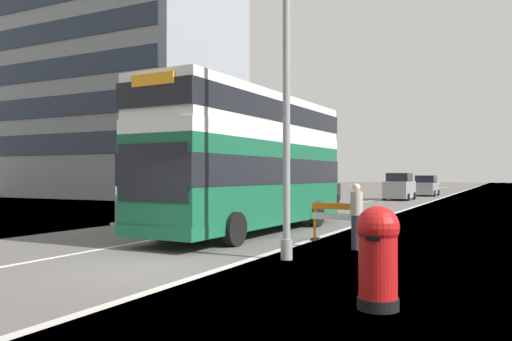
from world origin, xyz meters
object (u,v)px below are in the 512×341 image
at_px(lamppost_foreground, 286,100).
at_px(pedestrian_at_kerb, 357,216).
at_px(car_oncoming_near, 320,190).
at_px(red_pillar_postbox, 378,253).
at_px(roadworks_barrier, 336,217).
at_px(car_receding_mid, 399,187).
at_px(car_receding_far, 426,186).
at_px(double_decker_bus, 252,160).

distance_m(lamppost_foreground, pedestrian_at_kerb, 3.96).
bearing_deg(car_oncoming_near, red_pillar_postbox, -68.44).
height_order(red_pillar_postbox, pedestrian_at_kerb, pedestrian_at_kerb).
height_order(red_pillar_postbox, roadworks_barrier, red_pillar_postbox).
distance_m(roadworks_barrier, car_receding_mid, 27.69).
bearing_deg(car_receding_far, car_receding_mid, -94.16).
bearing_deg(car_receding_far, double_decker_bus, -91.06).
relative_size(car_oncoming_near, car_receding_far, 0.89).
relative_size(lamppost_foreground, pedestrian_at_kerb, 4.53).
distance_m(car_oncoming_near, car_receding_far, 18.05).
relative_size(double_decker_bus, pedestrian_at_kerb, 6.02).
distance_m(car_receding_far, pedestrian_at_kerb, 38.59).
distance_m(double_decker_bus, roadworks_barrier, 4.08).
relative_size(roadworks_barrier, car_oncoming_near, 0.39).
relative_size(lamppost_foreground, roadworks_barrier, 5.28).
bearing_deg(pedestrian_at_kerb, car_receding_far, 95.74).
bearing_deg(car_oncoming_near, pedestrian_at_kerb, -67.68).
distance_m(double_decker_bus, car_receding_far, 36.03).
relative_size(lamppost_foreground, car_receding_mid, 1.89).
bearing_deg(car_oncoming_near, car_receding_mid, 62.70).
relative_size(roadworks_barrier, car_receding_mid, 0.36).
distance_m(red_pillar_postbox, pedestrian_at_kerb, 6.22).
bearing_deg(pedestrian_at_kerb, car_oncoming_near, 112.32).
xyz_separation_m(double_decker_bus, car_receding_far, (0.66, 35.99, -1.66)).
height_order(double_decker_bus, red_pillar_postbox, double_decker_bus).
distance_m(double_decker_bus, car_receding_mid, 26.48).
bearing_deg(car_receding_far, car_oncoming_near, -105.27).
xyz_separation_m(red_pillar_postbox, roadworks_barrier, (-3.04, 7.27, -0.12)).
xyz_separation_m(roadworks_barrier, pedestrian_at_kerb, (1.04, -1.38, 0.17)).
distance_m(lamppost_foreground, car_oncoming_near, 24.73).
relative_size(double_decker_bus, car_receding_far, 2.41).
bearing_deg(red_pillar_postbox, car_oncoming_near, 111.56).
distance_m(car_oncoming_near, car_receding_mid, 8.85).
height_order(car_oncoming_near, car_receding_mid, car_receding_mid).
bearing_deg(roadworks_barrier, pedestrian_at_kerb, -52.90).
bearing_deg(pedestrian_at_kerb, lamppost_foreground, -114.03).
height_order(car_receding_mid, car_receding_far, car_receding_mid).
bearing_deg(car_receding_mid, car_oncoming_near, -117.30).
xyz_separation_m(lamppost_foreground, red_pillar_postbox, (3.07, -3.51, -3.03)).
bearing_deg(double_decker_bus, car_receding_far, 88.94).
bearing_deg(car_oncoming_near, roadworks_barrier, -68.88).
xyz_separation_m(red_pillar_postbox, pedestrian_at_kerb, (-2.00, 5.89, 0.05)).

